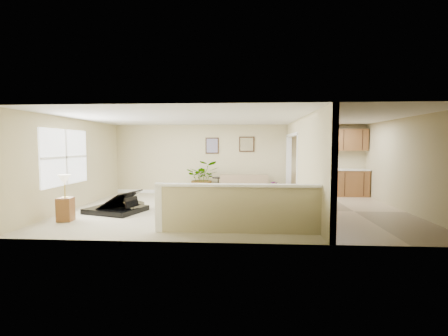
# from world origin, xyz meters

# --- Properties ---
(floor) EXTENTS (9.00, 9.00, 0.00)m
(floor) POSITION_xyz_m (0.00, 0.00, 0.00)
(floor) COLOR #B6AE8E
(floor) RESTS_ON ground
(back_wall) EXTENTS (9.00, 0.04, 2.50)m
(back_wall) POSITION_xyz_m (0.00, 3.00, 1.25)
(back_wall) COLOR #C4B786
(back_wall) RESTS_ON floor
(front_wall) EXTENTS (9.00, 0.04, 2.50)m
(front_wall) POSITION_xyz_m (0.00, -3.00, 1.25)
(front_wall) COLOR #C4B786
(front_wall) RESTS_ON floor
(left_wall) EXTENTS (0.04, 6.00, 2.50)m
(left_wall) POSITION_xyz_m (-4.50, 0.00, 1.25)
(left_wall) COLOR #C4B786
(left_wall) RESTS_ON floor
(right_wall) EXTENTS (0.04, 6.00, 2.50)m
(right_wall) POSITION_xyz_m (4.50, 0.00, 1.25)
(right_wall) COLOR #C4B786
(right_wall) RESTS_ON floor
(ceiling) EXTENTS (9.00, 6.00, 0.04)m
(ceiling) POSITION_xyz_m (0.00, 0.00, 2.50)
(ceiling) COLOR silver
(ceiling) RESTS_ON back_wall
(kitchen_vinyl) EXTENTS (2.70, 6.00, 0.01)m
(kitchen_vinyl) POSITION_xyz_m (3.15, 0.00, 0.00)
(kitchen_vinyl) COLOR tan
(kitchen_vinyl) RESTS_ON floor
(interior_partition) EXTENTS (0.18, 5.99, 2.50)m
(interior_partition) POSITION_xyz_m (1.80, 0.25, 1.22)
(interior_partition) COLOR #C4B786
(interior_partition) RESTS_ON floor
(pony_half_wall) EXTENTS (3.42, 0.22, 1.00)m
(pony_half_wall) POSITION_xyz_m (0.08, -2.30, 0.52)
(pony_half_wall) COLOR #C4B786
(pony_half_wall) RESTS_ON floor
(left_window) EXTENTS (0.05, 2.15, 1.45)m
(left_window) POSITION_xyz_m (-4.49, -0.50, 1.45)
(left_window) COLOR white
(left_window) RESTS_ON left_wall
(wall_art_left) EXTENTS (0.48, 0.04, 0.58)m
(wall_art_left) POSITION_xyz_m (-0.95, 2.97, 1.75)
(wall_art_left) COLOR #392414
(wall_art_left) RESTS_ON back_wall
(wall_mirror) EXTENTS (0.55, 0.04, 0.55)m
(wall_mirror) POSITION_xyz_m (0.30, 2.97, 1.80)
(wall_mirror) COLOR #392414
(wall_mirror) RESTS_ON back_wall
(kitchen_cabinets) EXTENTS (2.36, 0.65, 2.33)m
(kitchen_cabinets) POSITION_xyz_m (3.19, 2.73, 0.87)
(kitchen_cabinets) COLOR brown
(kitchen_cabinets) RESTS_ON floor
(piano) EXTENTS (1.80, 1.79, 1.25)m
(piano) POSITION_xyz_m (-3.18, -0.36, 0.52)
(piano) COLOR black
(piano) RESTS_ON floor
(piano_bench) EXTENTS (0.48, 0.72, 0.44)m
(piano_bench) POSITION_xyz_m (-1.61, -0.02, 0.22)
(piano_bench) COLOR black
(piano_bench) RESTS_ON floor
(loveseat) EXTENTS (1.72, 1.01, 0.97)m
(loveseat) POSITION_xyz_m (0.22, 2.28, 0.37)
(loveseat) COLOR #998061
(loveseat) RESTS_ON floor
(accent_table) EXTENTS (0.44, 0.44, 0.63)m
(accent_table) POSITION_xyz_m (-0.70, 2.65, 0.41)
(accent_table) COLOR black
(accent_table) RESTS_ON floor
(palm_plant) EXTENTS (1.23, 1.10, 1.23)m
(palm_plant) POSITION_xyz_m (-1.23, 2.50, 0.61)
(palm_plant) COLOR black
(palm_plant) RESTS_ON floor
(small_plant) EXTENTS (0.32, 0.32, 0.52)m
(small_plant) POSITION_xyz_m (1.22, 2.37, 0.22)
(small_plant) COLOR black
(small_plant) RESTS_ON floor
(lamp_stand) EXTENTS (0.35, 0.35, 1.08)m
(lamp_stand) POSITION_xyz_m (-3.92, -1.54, 0.46)
(lamp_stand) COLOR brown
(lamp_stand) RESTS_ON floor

